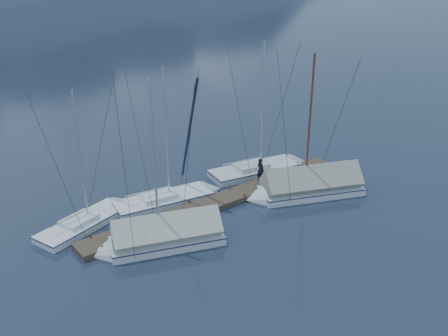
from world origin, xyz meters
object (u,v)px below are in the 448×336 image
(sailboat_open_mid, at_px, (177,198))
(sailboat_open_left, at_px, (95,218))
(sailboat_covered_far, at_px, (157,239))
(person, at_px, (260,170))
(sailboat_open_right, at_px, (267,168))
(sailboat_covered_near, at_px, (302,188))

(sailboat_open_mid, bearing_deg, sailboat_open_left, 171.18)
(sailboat_covered_far, bearing_deg, person, 12.55)
(sailboat_open_left, bearing_deg, sailboat_open_right, -4.05)
(sailboat_open_left, relative_size, person, 5.16)
(sailboat_open_left, xyz_separation_m, sailboat_covered_near, (11.16, -4.93, 0.33))
(sailboat_open_right, xyz_separation_m, sailboat_covered_far, (-10.77, -3.51, 0.28))
(sailboat_open_left, xyz_separation_m, sailboat_open_right, (12.05, -0.85, 0.03))
(sailboat_open_mid, distance_m, sailboat_open_right, 7.21)
(sailboat_open_right, bearing_deg, sailboat_covered_far, -161.94)
(sailboat_covered_far, bearing_deg, sailboat_covered_near, -3.30)
(sailboat_open_right, bearing_deg, sailboat_covered_near, -102.36)
(sailboat_open_mid, bearing_deg, sailboat_covered_far, -134.55)
(person, bearing_deg, sailboat_open_mid, 73.39)
(sailboat_covered_near, xyz_separation_m, sailboat_covered_far, (-9.87, 0.57, -0.02))
(sailboat_open_mid, xyz_separation_m, sailboat_open_right, (7.21, -0.10, 0.01))
(person, bearing_deg, sailboat_open_right, -51.18)
(sailboat_covered_far, bearing_deg, sailboat_open_left, 106.43)
(sailboat_open_left, bearing_deg, person, -13.62)
(sailboat_covered_near, bearing_deg, sailboat_covered_far, 176.70)
(sailboat_open_left, relative_size, sailboat_covered_far, 0.88)
(sailboat_open_left, distance_m, person, 10.34)
(sailboat_open_left, relative_size, sailboat_open_mid, 0.92)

